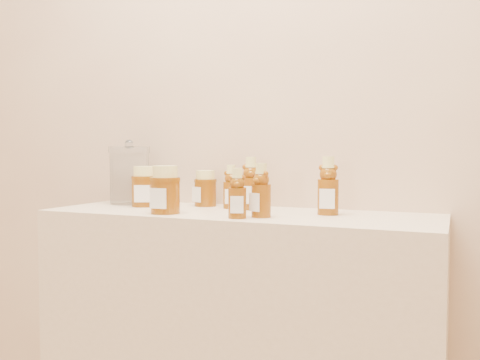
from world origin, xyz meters
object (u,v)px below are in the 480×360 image
at_px(display_table, 237,357).
at_px(bear_bottle_back_left, 231,184).
at_px(glass_canister, 129,173).
at_px(bear_bottle_front_left, 237,190).
at_px(honey_jar_left, 144,186).

relative_size(display_table, bear_bottle_back_left, 7.49).
relative_size(display_table, glass_canister, 5.43).
distance_m(display_table, bear_bottle_front_left, 0.55).
relative_size(bear_bottle_back_left, glass_canister, 0.73).
height_order(bear_bottle_back_left, honey_jar_left, bear_bottle_back_left).
bearing_deg(honey_jar_left, display_table, -28.83).
bearing_deg(display_table, bear_bottle_back_left, 123.38).
distance_m(display_table, bear_bottle_back_left, 0.54).
bearing_deg(glass_canister, bear_bottle_back_left, 0.63).
relative_size(display_table, bear_bottle_front_left, 7.66).
bearing_deg(glass_canister, bear_bottle_front_left, -23.27).
xyz_separation_m(bear_bottle_back_left, bear_bottle_front_left, (0.12, -0.23, -0.00)).
xyz_separation_m(display_table, bear_bottle_front_left, (0.06, -0.13, 0.53)).
distance_m(honey_jar_left, glass_canister, 0.12).
bearing_deg(bear_bottle_back_left, glass_canister, 160.75).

